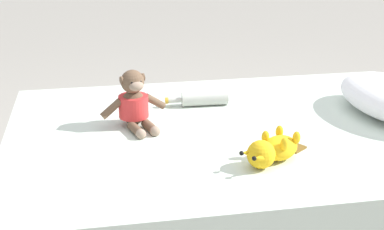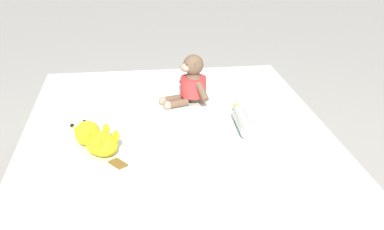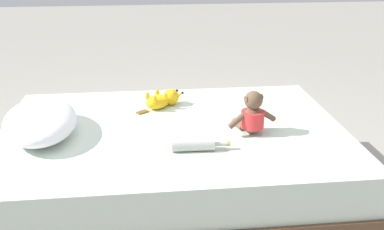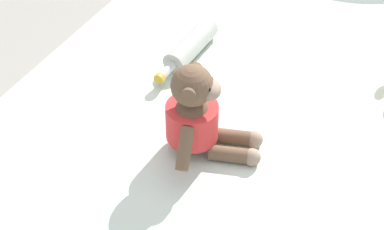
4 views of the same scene
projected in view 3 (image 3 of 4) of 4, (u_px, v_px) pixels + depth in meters
ground_plane at (174, 198)px, 2.53m from camera, size 16.00×16.00×0.00m
bed at (173, 165)px, 2.44m from camera, size 1.32×1.92×0.45m
pillow at (40, 121)px, 2.24m from camera, size 0.63×0.46×0.16m
plush_monkey at (251, 115)px, 2.26m from camera, size 0.24×0.28×0.24m
plush_yellow_creature at (163, 99)px, 2.63m from camera, size 0.23×0.30×0.10m
glass_bottle at (195, 145)px, 2.09m from camera, size 0.07×0.28×0.06m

